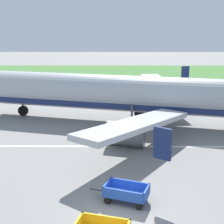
# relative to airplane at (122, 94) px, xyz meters

# --- Properties ---
(ground_plane) EXTENTS (220.00, 220.00, 0.00)m
(ground_plane) POSITION_rel_airplane_xyz_m (-0.56, -17.39, -3.05)
(ground_plane) COLOR gray
(grass_strip) EXTENTS (220.00, 28.00, 0.06)m
(grass_strip) POSITION_rel_airplane_xyz_m (-0.56, 35.85, -3.02)
(grass_strip) COLOR #477A38
(grass_strip) RESTS_ON ground
(apron_stripe) EXTENTS (120.00, 0.36, 0.01)m
(apron_stripe) POSITION_rel_airplane_xyz_m (-0.56, -7.20, -3.05)
(apron_stripe) COLOR silver
(apron_stripe) RESTS_ON ground
(airplane) EXTENTS (37.24, 30.16, 11.34)m
(airplane) POSITION_rel_airplane_xyz_m (0.00, 0.00, 0.00)
(airplane) COLOR #B2B7BC
(airplane) RESTS_ON ground
(baggage_cart_second_in_row) EXTENTS (3.59, 2.16, 1.07)m
(baggage_cart_second_in_row) POSITION_rel_airplane_xyz_m (-0.15, -16.32, -2.45)
(baggage_cart_second_in_row) COLOR #234CB2
(baggage_cart_second_in_row) RESTS_ON ground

